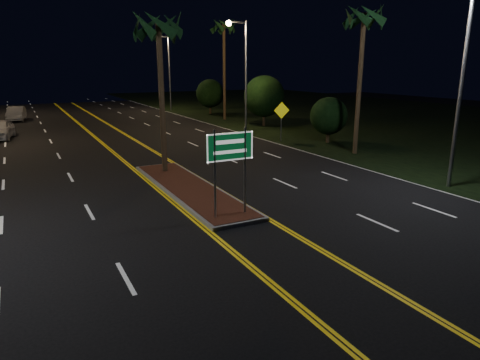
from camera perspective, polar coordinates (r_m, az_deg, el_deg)
ground at (r=13.57m, az=4.03°, el=-8.78°), size 120.00×120.00×0.00m
grass_right at (r=51.29m, az=18.32°, el=8.14°), size 40.00×110.00×0.01m
median_island at (r=19.49m, az=-6.78°, el=-1.13°), size 2.25×10.25×0.17m
highway_sign at (r=15.18m, az=-1.33°, el=3.37°), size 1.80×0.08×3.20m
streetlight_right_near at (r=21.27m, az=27.15°, el=13.93°), size 1.91×0.44×9.00m
streetlight_right_mid at (r=36.80m, az=0.26°, el=15.30°), size 1.91×0.44×9.00m
streetlight_right_far at (r=55.28m, az=-9.81°, el=14.99°), size 1.91×0.44×9.00m
palm_median at (r=22.12m, az=-10.83°, el=19.45°), size 2.40×2.40×8.30m
palm_right_near at (r=28.16m, az=16.22°, el=20.05°), size 2.40×2.40×9.30m
palm_right_far at (r=45.08m, az=-2.17°, el=19.67°), size 2.40×2.40×10.30m
shrub_near at (r=31.90m, az=11.75°, el=8.36°), size 2.70×2.70×3.30m
shrub_mid at (r=40.29m, az=3.24°, el=11.08°), size 3.78×3.78×4.62m
shrub_far at (r=50.90m, az=-4.02°, el=11.44°), size 3.24×3.24×3.96m
car_far at (r=49.89m, az=-27.70°, el=7.96°), size 2.74×5.15×1.64m
warning_sign at (r=32.00m, az=5.55°, el=8.57°), size 1.20×0.22×2.89m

